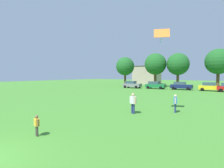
# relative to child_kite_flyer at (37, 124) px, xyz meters

# --- Properties ---
(ground_plane) EXTENTS (160.00, 160.00, 0.00)m
(ground_plane) POSITION_rel_child_kite_flyer_xyz_m (0.60, 26.84, -0.64)
(ground_plane) COLOR #42842D
(child_kite_flyer) EXTENTS (0.49, 0.31, 1.08)m
(child_kite_flyer) POSITION_rel_child_kite_flyer_xyz_m (0.00, 0.00, 0.00)
(child_kite_flyer) COLOR #3F3833
(child_kite_flyer) RESTS_ON ground
(adult_bystander) EXTENTS (0.69, 0.55, 1.67)m
(adult_bystander) POSITION_rel_child_kite_flyer_xyz_m (1.75, 7.56, 0.35)
(adult_bystander) COLOR navy
(adult_bystander) RESTS_ON ground
(bystander_midfield) EXTENTS (0.38, 0.70, 1.51)m
(bystander_midfield) POSITION_rel_child_kite_flyer_xyz_m (4.54, 9.84, 0.25)
(bystander_midfield) COLOR navy
(bystander_midfield) RESTS_ON ground
(kite) EXTENTS (1.35, 0.94, 1.13)m
(kite) POSITION_rel_child_kite_flyer_xyz_m (3.57, 9.00, 5.80)
(kite) COLOR orange
(parked_car_gray_0) EXTENTS (4.30, 2.02, 1.68)m
(parked_car_gray_0) POSITION_rel_child_kite_flyer_xyz_m (-11.20, 33.49, 0.21)
(parked_car_gray_0) COLOR slate
(parked_car_gray_0) RESTS_ON ground
(parked_car_green_1) EXTENTS (4.30, 2.02, 1.68)m
(parked_car_green_1) POSITION_rel_child_kite_flyer_xyz_m (-5.66, 34.10, 0.21)
(parked_car_green_1) COLOR #196B38
(parked_car_green_1) RESTS_ON ground
(parked_car_navy_2) EXTENTS (4.30, 2.02, 1.68)m
(parked_car_navy_2) POSITION_rel_child_kite_flyer_xyz_m (-0.19, 34.59, 0.21)
(parked_car_navy_2) COLOR #141E4C
(parked_car_navy_2) RESTS_ON ground
(parked_car_yellow_3) EXTENTS (4.30, 2.02, 1.68)m
(parked_car_yellow_3) POSITION_rel_child_kite_flyer_xyz_m (5.35, 34.25, 0.21)
(parked_car_yellow_3) COLOR yellow
(parked_car_yellow_3) RESTS_ON ground
(tree_far_left) EXTENTS (5.34, 5.34, 8.32)m
(tree_far_left) POSITION_rel_child_kite_flyer_xyz_m (-17.35, 41.47, 4.97)
(tree_far_left) COLOR brown
(tree_far_left) RESTS_ON ground
(tree_left) EXTENTS (5.66, 5.66, 8.82)m
(tree_left) POSITION_rel_child_kite_flyer_xyz_m (-8.12, 41.09, 5.31)
(tree_left) COLOR brown
(tree_left) RESTS_ON ground
(tree_right) EXTENTS (5.52, 5.52, 8.60)m
(tree_right) POSITION_rel_child_kite_flyer_xyz_m (-2.54, 41.84, 5.16)
(tree_right) COLOR brown
(tree_right) RESTS_ON ground
(tree_far_right) EXTENTS (5.90, 5.90, 9.20)m
(tree_far_right) POSITION_rel_child_kite_flyer_xyz_m (6.14, 43.36, 5.57)
(tree_far_right) COLOR brown
(tree_far_right) RESTS_ON ground
(house_left) EXTENTS (8.36, 7.08, 6.24)m
(house_left) POSITION_rel_child_kite_flyer_xyz_m (-15.61, 54.04, 2.49)
(house_left) COLOR tan
(house_left) RESTS_ON ground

